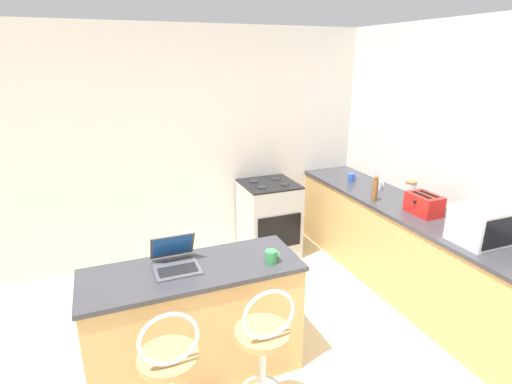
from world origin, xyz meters
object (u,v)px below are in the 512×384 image
(bar_stool_far, at_px, (263,361))
(storage_jar, at_px, (410,190))
(mug_blue, at_px, (351,178))
(toaster, at_px, (424,204))
(mug_white, at_px, (378,185))
(microwave, at_px, (488,224))
(mug_green, at_px, (271,257))
(pepper_mill, at_px, (375,189))
(laptop, at_px, (175,259))
(stove_range, at_px, (269,219))

(bar_stool_far, height_order, storage_jar, storage_jar)
(bar_stool_far, distance_m, mug_blue, 2.71)
(toaster, relative_size, mug_white, 3.31)
(bar_stool_far, bearing_deg, microwave, 4.94)
(toaster, relative_size, storage_jar, 1.68)
(storage_jar, bearing_deg, microwave, -98.86)
(mug_green, bearing_deg, bar_stool_far, -118.44)
(microwave, relative_size, mug_green, 5.21)
(pepper_mill, bearing_deg, microwave, -78.45)
(mug_green, relative_size, pepper_mill, 0.38)
(laptop, bearing_deg, mug_green, -17.76)
(microwave, relative_size, mug_white, 5.57)
(mug_green, xyz_separation_m, pepper_mill, (1.49, 0.80, 0.08))
(toaster, distance_m, stove_range, 1.77)
(mug_blue, bearing_deg, stove_range, 161.58)
(laptop, xyz_separation_m, toaster, (2.32, 0.13, 0.04))
(pepper_mill, bearing_deg, bar_stool_far, -144.02)
(stove_range, distance_m, storage_jar, 1.61)
(storage_jar, distance_m, pepper_mill, 0.39)
(microwave, distance_m, toaster, 0.63)
(pepper_mill, distance_m, mug_white, 0.40)
(toaster, relative_size, mug_blue, 3.13)
(laptop, distance_m, mug_blue, 2.59)
(stove_range, bearing_deg, toaster, -55.73)
(bar_stool_far, bearing_deg, toaster, 22.47)
(stove_range, height_order, mug_green, mug_green)
(microwave, distance_m, mug_white, 1.38)
(microwave, height_order, mug_white, microwave)
(microwave, height_order, toaster, microwave)
(pepper_mill, relative_size, mug_blue, 2.64)
(laptop, height_order, microwave, microwave)
(storage_jar, bearing_deg, bar_stool_far, -150.86)
(laptop, xyz_separation_m, pepper_mill, (2.12, 0.59, 0.07))
(pepper_mill, xyz_separation_m, mug_blue, (0.16, 0.63, -0.07))
(stove_range, bearing_deg, pepper_mill, -50.98)
(laptop, height_order, pepper_mill, pepper_mill)
(microwave, bearing_deg, mug_white, 87.94)
(laptop, xyz_separation_m, mug_green, (0.64, -0.20, -0.01))
(laptop, height_order, storage_jar, laptop)
(microwave, xyz_separation_m, mug_blue, (-0.07, 1.72, -0.10))
(microwave, xyz_separation_m, pepper_mill, (-0.22, 1.09, -0.02))
(mug_green, bearing_deg, mug_blue, 40.90)
(laptop, bearing_deg, stove_range, 47.95)
(mug_white, bearing_deg, mug_blue, 109.05)
(bar_stool_far, height_order, mug_green, bar_stool_far)
(pepper_mill, bearing_deg, storage_jar, -11.87)
(laptop, xyz_separation_m, microwave, (2.35, -0.50, 0.09))
(mug_white, bearing_deg, storage_jar, -73.49)
(microwave, distance_m, pepper_mill, 1.12)
(stove_range, bearing_deg, mug_green, -113.07)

